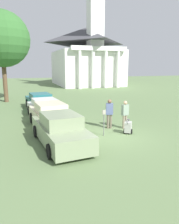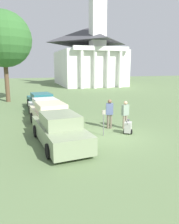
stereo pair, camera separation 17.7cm
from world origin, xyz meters
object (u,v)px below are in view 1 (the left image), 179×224
(person_worker, at_px, (109,112))
(equipment_cart, at_px, (128,127))
(parking_meter, at_px, (104,118))
(person_supervisor, at_px, (125,113))
(parked_car_teal, at_px, (40,102))
(church, at_px, (86,54))
(parked_car_sage, at_px, (60,130))
(parked_car_cream, at_px, (50,116))
(parked_car_white, at_px, (45,109))

(person_worker, relative_size, equipment_cart, 1.79)
(parking_meter, distance_m, person_supervisor, 1.99)
(parked_car_teal, relative_size, equipment_cart, 5.28)
(church, bearing_deg, equipment_cart, -103.45)
(equipment_cart, bearing_deg, parked_car_sage, -136.23)
(parked_car_sage, relative_size, parked_car_cream, 1.02)
(parked_car_white, xyz_separation_m, equipment_cart, (3.94, -5.54, -0.26))
(person_worker, bearing_deg, parked_car_cream, -5.83)
(person_supervisor, xyz_separation_m, church, (7.22, 30.53, 5.00))
(parking_meter, distance_m, person_worker, 1.51)
(person_supervisor, bearing_deg, parked_car_teal, -71.88)
(person_supervisor, distance_m, equipment_cart, 1.22)
(parked_car_cream, height_order, person_supervisor, person_supervisor)
(parked_car_cream, xyz_separation_m, person_supervisor, (4.26, -1.68, 0.25))
(parked_car_teal, xyz_separation_m, parking_meter, (2.50, -8.58, 0.31))
(parked_car_cream, bearing_deg, parked_car_sage, -95.67)
(parked_car_white, relative_size, parked_car_teal, 0.92)
(parked_car_teal, bearing_deg, person_worker, -71.09)
(person_worker, height_order, person_supervisor, person_worker)
(person_worker, bearing_deg, person_supervisor, 178.11)
(parked_car_cream, height_order, equipment_cart, parked_car_cream)
(parking_meter, bearing_deg, parked_car_teal, 106.26)
(parked_car_sage, bearing_deg, parked_car_white, 84.32)
(parked_car_white, bearing_deg, parked_car_teal, 84.31)
(person_worker, distance_m, equipment_cart, 1.58)
(parked_car_white, height_order, equipment_cart, parked_car_white)
(parked_car_cream, distance_m, equipment_cart, 4.79)
(parked_car_sage, relative_size, parked_car_teal, 0.96)
(parked_car_teal, bearing_deg, parking_meter, -79.42)
(parked_car_white, bearing_deg, church, 60.49)
(parked_car_cream, relative_size, church, 0.19)
(parked_car_cream, height_order, parked_car_white, parked_car_cream)
(equipment_cart, bearing_deg, parked_car_white, 162.53)
(parking_meter, xyz_separation_m, person_worker, (0.86, 1.24, 0.04))
(parking_meter, bearing_deg, parked_car_white, 114.65)
(parked_car_white, height_order, church, church)
(parked_car_sage, xyz_separation_m, person_worker, (3.36, 1.78, 0.32))
(parked_car_teal, distance_m, parking_meter, 8.95)
(equipment_cart, bearing_deg, person_supervisor, 109.68)
(parking_meter, height_order, equipment_cart, parking_meter)
(parking_meter, height_order, person_supervisor, person_supervisor)
(person_worker, height_order, equipment_cart, person_worker)
(parked_car_cream, xyz_separation_m, person_worker, (3.36, -1.38, 0.30))
(parked_car_sage, height_order, parked_car_teal, parked_car_sage)
(parking_meter, relative_size, equipment_cart, 1.42)
(parked_car_cream, bearing_deg, person_worker, -28.05)
(parked_car_white, distance_m, parked_car_teal, 3.13)
(parked_car_white, xyz_separation_m, parking_meter, (2.50, -5.46, 0.34))
(parking_meter, xyz_separation_m, equipment_cart, (1.44, -0.08, -0.60))
(parked_car_white, xyz_separation_m, person_supervisor, (4.26, -4.52, 0.32))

